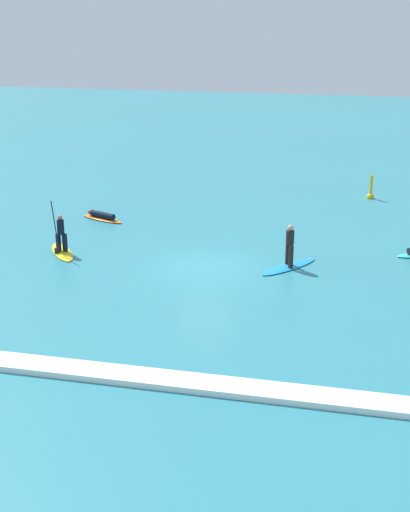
{
  "coord_description": "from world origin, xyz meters",
  "views": [
    {
      "loc": [
        5.95,
        -26.16,
        9.9
      ],
      "look_at": [
        0.0,
        0.0,
        0.5
      ],
      "focal_mm": 50.35,
      "sensor_mm": 36.0,
      "label": 1
    }
  ],
  "objects_px": {
    "surfer_on_blue_board": "(289,256)",
    "surfer_on_yellow_board": "(62,244)",
    "marker_buoy": "(371,193)",
    "surfer_on_orange_board": "(102,217)"
  },
  "relations": [
    {
      "from": "surfer_on_yellow_board",
      "to": "marker_buoy",
      "type": "distance_m",
      "value": 17.52
    },
    {
      "from": "surfer_on_orange_board",
      "to": "surfer_on_yellow_board",
      "type": "xyz_separation_m",
      "value": [
        0.12,
        -5.07,
        0.26
      ]
    },
    {
      "from": "surfer_on_yellow_board",
      "to": "marker_buoy",
      "type": "bearing_deg",
      "value": 98.62
    },
    {
      "from": "surfer_on_orange_board",
      "to": "marker_buoy",
      "type": "xyz_separation_m",
      "value": [
        12.76,
        7.07,
        0.14
      ]
    },
    {
      "from": "surfer_on_blue_board",
      "to": "surfer_on_orange_board",
      "type": "xyz_separation_m",
      "value": [
        -9.68,
        4.72,
        -0.31
      ]
    },
    {
      "from": "surfer_on_blue_board",
      "to": "marker_buoy",
      "type": "distance_m",
      "value": 12.18
    },
    {
      "from": "surfer_on_blue_board",
      "to": "surfer_on_yellow_board",
      "type": "bearing_deg",
      "value": 128.18
    },
    {
      "from": "surfer_on_blue_board",
      "to": "surfer_on_yellow_board",
      "type": "distance_m",
      "value": 9.57
    },
    {
      "from": "surfer_on_blue_board",
      "to": "surfer_on_orange_board",
      "type": "relative_size",
      "value": 1.12
    },
    {
      "from": "surfer_on_blue_board",
      "to": "surfer_on_yellow_board",
      "type": "xyz_separation_m",
      "value": [
        -9.56,
        -0.35,
        -0.05
      ]
    }
  ]
}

